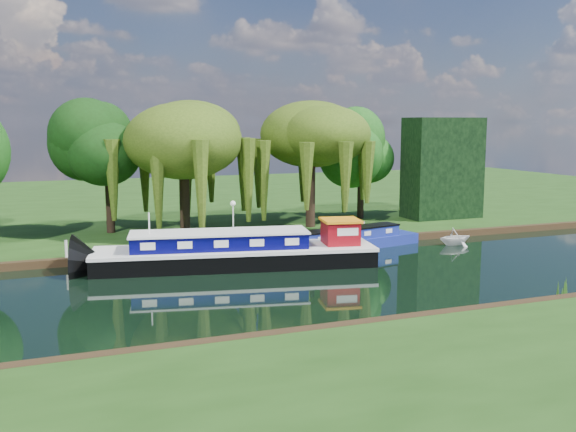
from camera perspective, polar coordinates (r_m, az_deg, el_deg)
name	(u,v)px	position (r m, az deg, el deg)	size (l,w,h in m)	color
ground	(282,284)	(32.61, -0.53, -6.04)	(120.00, 120.00, 0.00)	black
far_bank	(163,202)	(65.02, -11.09, 1.25)	(120.00, 52.00, 0.45)	#19370F
dutch_barge	(238,252)	(36.38, -4.49, -3.21)	(16.19, 6.50, 3.33)	black
narrowboat	(350,241)	(41.41, 5.52, -2.21)	(10.50, 3.78, 1.51)	navy
white_cruiser	(455,245)	(44.13, 14.60, -2.50)	(2.07, 2.40, 1.26)	silver
willow_left	(183,142)	(44.64, -9.29, 6.47)	(7.20, 7.20, 8.63)	black
willow_right	(311,144)	(46.83, 2.03, 6.43)	(6.84, 6.84, 8.34)	black
tree_far_mid	(108,149)	(45.97, -15.73, 5.76)	(5.15, 5.15, 8.43)	black
tree_far_right	(361,153)	(51.31, 6.53, 5.58)	(4.63, 4.63, 7.57)	black
conifer_hedge	(442,168)	(53.07, 13.56, 4.18)	(6.00, 3.00, 8.00)	black
lamppost	(233,210)	(42.11, -4.91, 0.57)	(0.36, 0.36, 2.56)	silver
mooring_posts	(227,238)	(40.07, -5.42, -1.97)	(19.16, 0.16, 1.00)	silver
reeds_near	(491,298)	(29.38, 17.63, -6.95)	(33.70, 1.50, 1.10)	#214B14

